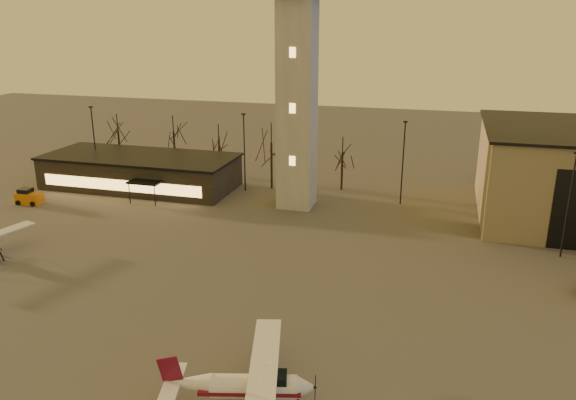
{
  "coord_description": "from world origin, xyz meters",
  "views": [
    {
      "loc": [
        16.39,
        -32.04,
        21.52
      ],
      "look_at": [
        3.71,
        13.0,
        6.31
      ],
      "focal_mm": 35.0,
      "sensor_mm": 36.0,
      "label": 1
    }
  ],
  "objects_px": {
    "cessna_front": "(256,390)",
    "service_cart": "(29,198)",
    "control_tower": "(297,67)",
    "terminal": "(141,171)"
  },
  "relations": [
    {
      "from": "cessna_front",
      "to": "service_cart",
      "type": "bearing_deg",
      "value": 129.77
    },
    {
      "from": "control_tower",
      "to": "terminal",
      "type": "bearing_deg",
      "value": 174.85
    },
    {
      "from": "control_tower",
      "to": "cessna_front",
      "type": "bearing_deg",
      "value": -78.71
    },
    {
      "from": "terminal",
      "to": "cessna_front",
      "type": "xyz_separation_m",
      "value": [
        29.23,
        -38.22,
        -1.03
      ]
    },
    {
      "from": "terminal",
      "to": "service_cart",
      "type": "xyz_separation_m",
      "value": [
        -9.5,
        -10.16,
        -1.43
      ]
    },
    {
      "from": "terminal",
      "to": "cessna_front",
      "type": "relative_size",
      "value": 2.12
    },
    {
      "from": "cessna_front",
      "to": "service_cart",
      "type": "distance_m",
      "value": 47.83
    },
    {
      "from": "terminal",
      "to": "cessna_front",
      "type": "height_order",
      "value": "terminal"
    },
    {
      "from": "control_tower",
      "to": "cessna_front",
      "type": "distance_m",
      "value": 39.95
    },
    {
      "from": "cessna_front",
      "to": "service_cart",
      "type": "xyz_separation_m",
      "value": [
        -38.73,
        28.06,
        -0.41
      ]
    }
  ]
}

